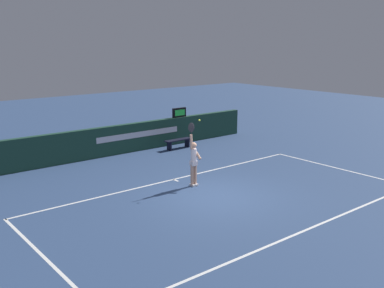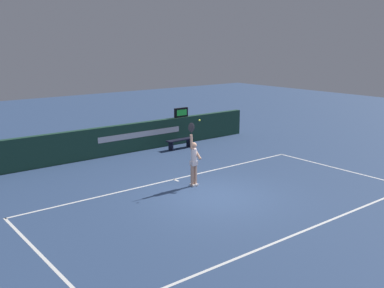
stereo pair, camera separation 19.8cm
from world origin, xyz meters
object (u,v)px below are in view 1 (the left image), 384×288
(tennis_player, at_px, (194,160))
(speed_display, at_px, (179,113))
(courtside_bench_near, at_px, (178,142))
(tennis_ball, at_px, (199,120))

(tennis_player, bearing_deg, speed_display, 56.75)
(tennis_player, height_order, courtside_bench_near, tennis_player)
(speed_display, height_order, tennis_player, tennis_player)
(tennis_ball, bearing_deg, speed_display, 58.29)
(tennis_ball, xyz_separation_m, courtside_bench_near, (2.92, 5.06, -2.06))
(tennis_player, xyz_separation_m, courtside_bench_near, (3.02, 4.87, -0.60))
(tennis_player, height_order, tennis_ball, tennis_ball)
(tennis_player, bearing_deg, courtside_bench_near, 58.13)
(tennis_ball, bearing_deg, tennis_player, 117.26)
(speed_display, bearing_deg, tennis_player, -123.25)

